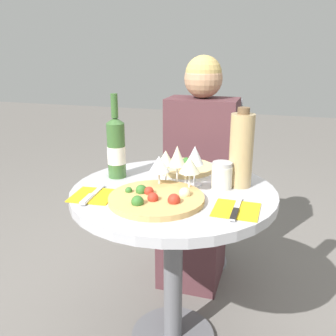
{
  "coord_description": "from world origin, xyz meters",
  "views": [
    {
      "loc": [
        0.37,
        -1.28,
        1.22
      ],
      "look_at": [
        -0.01,
        -0.05,
        0.8
      ],
      "focal_mm": 40.0,
      "sensor_mm": 36.0,
      "label": 1
    }
  ],
  "objects": [
    {
      "name": "sugar_shaker",
      "position": [
        0.17,
        0.06,
        0.76
      ],
      "size": [
        0.08,
        0.08,
        0.1
      ],
      "color": "silver",
      "rests_on": "dining_table"
    },
    {
      "name": "dining_table",
      "position": [
        0.0,
        0.0,
        0.57
      ],
      "size": [
        0.78,
        0.78,
        0.7
      ],
      "color": "slate",
      "rests_on": "ground_plane"
    },
    {
      "name": "pizza_small_far",
      "position": [
        -0.02,
        0.24,
        0.72
      ],
      "size": [
        0.25,
        0.25,
        0.05
      ],
      "color": "#E5C17F",
      "rests_on": "dining_table"
    },
    {
      "name": "place_setting_left",
      "position": [
        -0.26,
        -0.16,
        0.71
      ],
      "size": [
        0.16,
        0.19,
        0.01
      ],
      "color": "gold",
      "rests_on": "dining_table"
    },
    {
      "name": "wine_glass_center",
      "position": [
        0.01,
        0.03,
        0.82
      ],
      "size": [
        0.06,
        0.06,
        0.16
      ],
      "color": "silver",
      "rests_on": "dining_table"
    },
    {
      "name": "wine_glass_back_left",
      "position": [
        -0.05,
        0.07,
        0.8
      ],
      "size": [
        0.07,
        0.07,
        0.13
      ],
      "color": "silver",
      "rests_on": "dining_table"
    },
    {
      "name": "tall_carafe",
      "position": [
        0.24,
        0.11,
        0.85
      ],
      "size": [
        0.09,
        0.09,
        0.31
      ],
      "color": "tan",
      "rests_on": "dining_table"
    },
    {
      "name": "wine_bottle",
      "position": [
        -0.26,
        0.07,
        0.83
      ],
      "size": [
        0.08,
        0.08,
        0.34
      ],
      "color": "#38602D",
      "rests_on": "dining_table"
    },
    {
      "name": "seated_diner",
      "position": [
        -0.03,
        0.57,
        0.54
      ],
      "size": [
        0.37,
        0.44,
        1.18
      ],
      "rotation": [
        0.0,
        0.0,
        3.14
      ],
      "color": "#512D33",
      "rests_on": "ground_plane"
    },
    {
      "name": "place_setting_right",
      "position": [
        0.25,
        -0.13,
        0.71
      ],
      "size": [
        0.15,
        0.19,
        0.01
      ],
      "color": "gold",
      "rests_on": "dining_table"
    },
    {
      "name": "chair_behind_diner",
      "position": [
        -0.03,
        0.72,
        0.46
      ],
      "size": [
        0.38,
        0.38,
        0.95
      ],
      "rotation": [
        0.0,
        0.0,
        3.14
      ],
      "color": "slate",
      "rests_on": "ground_plane"
    },
    {
      "name": "pizza_large",
      "position": [
        -0.02,
        -0.14,
        0.72
      ],
      "size": [
        0.34,
        0.34,
        0.05
      ],
      "color": "tan",
      "rests_on": "dining_table"
    },
    {
      "name": "wine_glass_front_right",
      "position": [
        0.07,
        -0.01,
        0.81
      ],
      "size": [
        0.08,
        0.08,
        0.14
      ],
      "color": "silver",
      "rests_on": "dining_table"
    },
    {
      "name": "wine_glass_back_right",
      "position": [
        0.07,
        0.07,
        0.82
      ],
      "size": [
        0.07,
        0.07,
        0.16
      ],
      "color": "silver",
      "rests_on": "dining_table"
    },
    {
      "name": "wine_glass_front_left",
      "position": [
        -0.05,
        -0.01,
        0.8
      ],
      "size": [
        0.08,
        0.08,
        0.13
      ],
      "color": "silver",
      "rests_on": "dining_table"
    }
  ]
}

